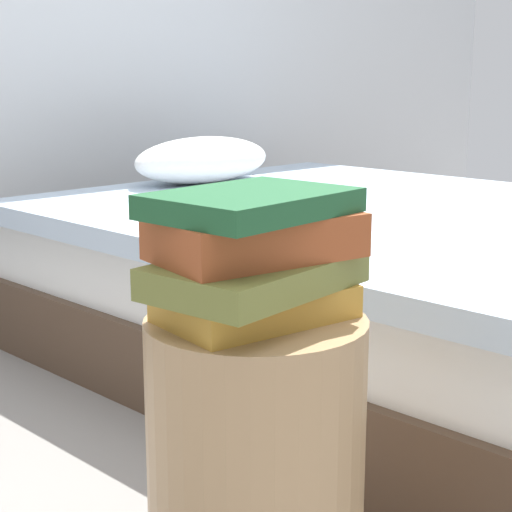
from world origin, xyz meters
The scene contains 6 objects.
bed centered at (1.09, 0.64, 0.23)m, with size 1.63×2.07×0.62m.
side_table centered at (0.00, 0.00, 0.25)m, with size 0.33×0.33×0.49m, color tan.
book_ochre centered at (0.00, 0.00, 0.52)m, with size 0.26×0.17×0.05m, color #B7842D.
book_olive centered at (-0.01, -0.01, 0.56)m, with size 0.30×0.19×0.04m, color olive.
book_rust centered at (0.00, 0.00, 0.62)m, with size 0.28×0.17×0.06m, color #994723.
book_forest centered at (-0.01, 0.00, 0.66)m, with size 0.27×0.20×0.03m, color #1E512D.
Camera 1 is at (-0.78, -0.85, 0.84)m, focal length 58.62 mm.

